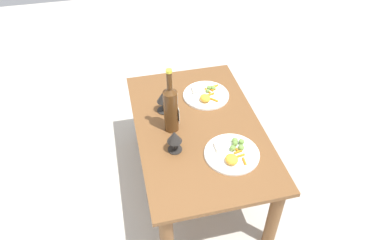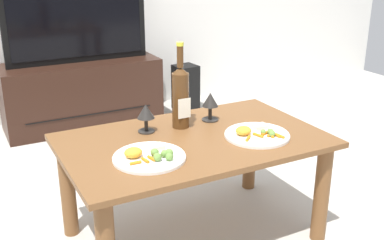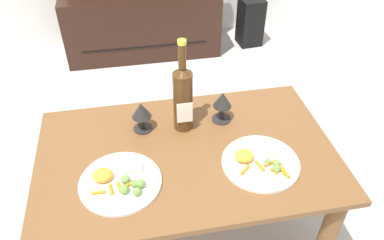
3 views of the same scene
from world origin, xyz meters
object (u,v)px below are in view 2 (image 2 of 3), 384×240
at_px(dining_table, 193,157).
at_px(tv_stand, 82,94).
at_px(floor_speaker, 186,88).
at_px(goblet_left, 146,113).
at_px(goblet_right, 210,102).
at_px(wine_bottle, 180,95).
at_px(tv_screen, 77,25).
at_px(dinner_plate_right, 257,134).
at_px(dinner_plate_left, 149,156).

height_order(dining_table, tv_stand, dining_table).
distance_m(floor_speaker, goblet_left, 1.85).
xyz_separation_m(floor_speaker, goblet_right, (-0.64, -1.53, 0.40)).
xyz_separation_m(floor_speaker, goblet_left, (-0.97, -1.53, 0.40)).
bearing_deg(goblet_right, wine_bottle, -174.57).
bearing_deg(tv_screen, goblet_right, -81.83).
relative_size(tv_stand, wine_bottle, 2.91).
xyz_separation_m(floor_speaker, wine_bottle, (-0.81, -1.54, 0.47)).
relative_size(dining_table, dinner_plate_right, 3.96).
bearing_deg(dinner_plate_right, goblet_left, 145.56).
height_order(tv_stand, dinner_plate_left, dinner_plate_left).
bearing_deg(floor_speaker, tv_stand, 172.88).
xyz_separation_m(floor_speaker, dinner_plate_right, (-0.56, -1.81, 0.32)).
relative_size(dining_table, floor_speaker, 3.02).
bearing_deg(floor_speaker, dinner_plate_right, -112.38).
height_order(dining_table, wine_bottle, wine_bottle).
bearing_deg(dinner_plate_left, goblet_right, 32.85).
bearing_deg(floor_speaker, tv_screen, 173.04).
xyz_separation_m(floor_speaker, dinner_plate_left, (-1.08, -1.81, 0.32)).
bearing_deg(dining_table, tv_screen, 91.47).
xyz_separation_m(dining_table, tv_stand, (-0.04, 1.73, -0.16)).
xyz_separation_m(tv_stand, tv_screen, (0.00, -0.00, 0.52)).
bearing_deg(dining_table, wine_bottle, 85.28).
height_order(floor_speaker, goblet_right, goblet_right).
distance_m(wine_bottle, goblet_left, 0.18).
xyz_separation_m(goblet_right, dinner_plate_left, (-0.44, -0.28, -0.08)).
xyz_separation_m(tv_stand, dinner_plate_left, (-0.21, -1.84, 0.26)).
bearing_deg(dinner_plate_right, tv_stand, 99.28).
bearing_deg(dinner_plate_left, wine_bottle, 44.53).
xyz_separation_m(tv_stand, dinner_plate_right, (0.30, -1.84, 0.26)).
xyz_separation_m(dining_table, floor_speaker, (0.82, 1.70, -0.22)).
distance_m(floor_speaker, goblet_right, 1.70).
height_order(dinner_plate_left, dinner_plate_right, same).
bearing_deg(wine_bottle, dinner_plate_right, -47.45).
bearing_deg(wine_bottle, goblet_right, 5.43).
height_order(dining_table, tv_screen, tv_screen).
height_order(dining_table, goblet_right, goblet_right).
distance_m(tv_stand, wine_bottle, 1.63).
relative_size(tv_screen, dinner_plate_right, 3.58).
height_order(tv_screen, wine_bottle, tv_screen).
height_order(floor_speaker, dinner_plate_left, dinner_plate_left).
height_order(tv_stand, dinner_plate_right, dinner_plate_right).
xyz_separation_m(tv_screen, dinner_plate_right, (0.30, -1.84, -0.25)).
height_order(dining_table, goblet_left, goblet_left).
distance_m(tv_stand, goblet_right, 1.61).
height_order(wine_bottle, goblet_right, wine_bottle).
bearing_deg(dining_table, dinner_plate_right, -23.83).
height_order(tv_screen, goblet_left, tv_screen).
relative_size(tv_stand, floor_speaker, 3.05).
bearing_deg(dinner_plate_right, goblet_right, 105.35).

